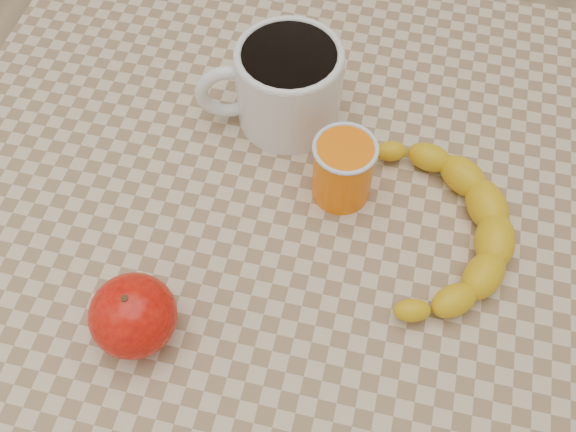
% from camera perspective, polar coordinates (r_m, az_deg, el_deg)
% --- Properties ---
extents(ground, '(3.00, 3.00, 0.00)m').
position_cam_1_polar(ground, '(1.34, 0.00, -17.75)').
color(ground, tan).
rests_on(ground, ground).
extents(table, '(0.80, 0.80, 0.75)m').
position_cam_1_polar(table, '(0.72, 0.00, -4.48)').
color(table, tan).
rests_on(table, ground).
extents(coffee_mug, '(0.17, 0.15, 0.10)m').
position_cam_1_polar(coffee_mug, '(0.69, -0.18, 11.73)').
color(coffee_mug, silver).
rests_on(coffee_mug, table).
extents(orange_juice_glass, '(0.06, 0.06, 0.07)m').
position_cam_1_polar(orange_juice_glass, '(0.64, 4.92, 4.17)').
color(orange_juice_glass, orange).
rests_on(orange_juice_glass, table).
extents(apple, '(0.10, 0.10, 0.07)m').
position_cam_1_polar(apple, '(0.58, -13.59, -8.60)').
color(apple, '#980705').
rests_on(apple, table).
extents(banana, '(0.21, 0.27, 0.04)m').
position_cam_1_polar(banana, '(0.64, 13.36, -0.96)').
color(banana, gold).
rests_on(banana, table).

